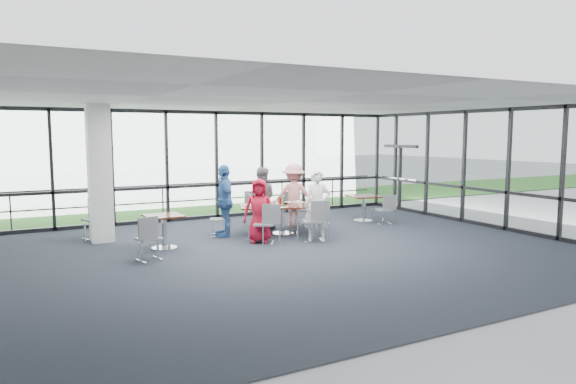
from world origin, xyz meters
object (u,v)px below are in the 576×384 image
structural_column (100,174)px  main_table (282,209)px  diner_near_right (317,206)px  diner_near_left (259,211)px  chair_main_nr (313,221)px  chair_spare_lb (95,220)px  chair_spare_r (384,210)px  chair_spare_la (149,239)px  diner_far_left (261,198)px  diner_far_right (294,196)px  chair_main_nl (264,224)px  chair_main_fl (259,210)px  chair_main_end (219,219)px  side_table_right (364,200)px  chair_main_fr (297,209)px  side_table_left (164,221)px  diner_end (224,201)px

structural_column → main_table: size_ratio=1.35×
diner_near_right → diner_near_left: bearing=-171.6°
chair_main_nr → chair_spare_lb: 5.22m
chair_spare_r → chair_spare_la: bearing=-148.8°
chair_main_nr → diner_far_left: bearing=122.9°
chair_main_nr → chair_spare_la: bearing=-156.3°
diner_near_right → diner_far_right: diner_far_right is taller
diner_near_left → chair_main_nl: 0.35m
diner_far_right → chair_main_fl: bearing=3.3°
diner_near_right → chair_main_end: 2.52m
diner_far_left → chair_spare_r: diner_far_left is taller
chair_main_end → diner_near_left: bearing=46.0°
diner_near_left → chair_spare_r: 4.16m
side_table_right → chair_main_fr: size_ratio=1.06×
chair_spare_la → structural_column: bearing=88.4°
chair_main_end → diner_far_left: bearing=126.2°
structural_column → side_table_left: bearing=-53.5°
structural_column → chair_main_nl: size_ratio=3.53×
chair_main_end → chair_spare_lb: size_ratio=0.86×
side_table_right → diner_end: 4.38m
diner_far_right → chair_main_fl: 1.03m
diner_near_right → chair_main_fl: (-0.49, 2.22, -0.36)m
chair_main_nl → chair_main_nr: chair_main_nr is taller
main_table → side_table_left: same height
chair_main_fl → chair_main_fr: chair_main_fl is taller
chair_spare_lb → diner_end: bearing=137.5°
side_table_left → diner_end: size_ratio=0.45×
main_table → chair_main_end: size_ratio=2.86×
diner_near_right → chair_main_nr: bearing=-149.3°
side_table_right → chair_main_end: 4.50m
structural_column → chair_main_end: bearing=-14.4°
diner_far_left → chair_spare_la: 4.09m
diner_near_right → chair_spare_lb: (-4.61, 2.64, -0.36)m
main_table → side_table_right: (2.98, 0.62, -0.01)m
structural_column → chair_main_nr: structural_column is taller
diner_near_right → chair_main_nr: size_ratio=1.76×
side_table_left → diner_far_right: size_ratio=0.46×
chair_main_fr → structural_column: bearing=14.4°
structural_column → diner_near_left: structural_column is taller
chair_main_fl → chair_main_end: size_ratio=1.15×
diner_far_right → chair_main_nl: bearing=70.3°
diner_near_left → chair_main_fl: (0.78, 1.72, -0.27)m
side_table_right → chair_spare_r: (0.19, -0.68, -0.23)m
main_table → chair_main_nr: chair_main_nr is taller
diner_far_left → chair_spare_lb: (-4.12, 0.58, -0.34)m
diner_near_right → chair_spare_r: diner_near_right is taller
chair_main_nl → chair_main_nr: bearing=14.9°
diner_near_right → chair_main_end: size_ratio=2.02×
diner_near_right → chair_main_fl: diner_near_right is taller
chair_main_fl → chair_spare_r: 3.52m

